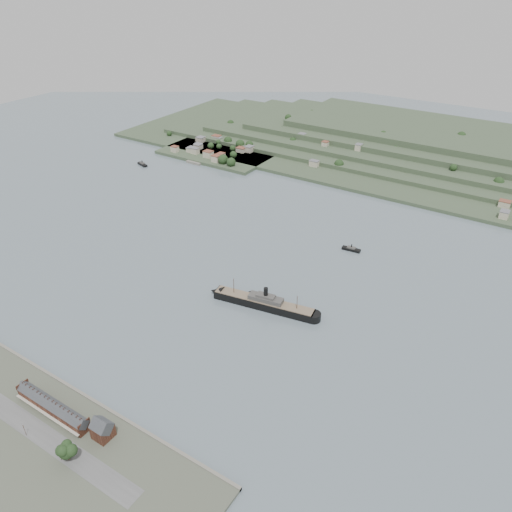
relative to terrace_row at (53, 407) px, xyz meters
The scene contains 10 objects.
ground 168.46m from the terrace_row, 86.59° to the left, with size 1400.00×1400.00×0.00m, color slate.
near_shore 22.02m from the terrace_row, 61.90° to the right, with size 220.00×80.00×2.60m.
terrace_row is the anchor object (origin of this frame).
gabled_building 37.74m from the terrace_row, ahead, with size 10.40×10.18×14.09m.
far_peninsula 562.42m from the terrace_row, 86.14° to the left, with size 760.00×309.00×30.00m.
steamship 162.82m from the terrace_row, 73.86° to the left, with size 91.40×24.82×22.02m.
tugboat 166.29m from the terrace_row, 77.78° to the left, with size 15.53×9.59×6.82m.
ferry_west 413.04m from the terrace_row, 126.80° to the left, with size 18.67×10.10×6.75m.
ferry_east 282.82m from the terrace_row, 75.81° to the left, with size 17.55×6.35×6.44m.
fig_tree 37.39m from the terrace_row, 26.78° to the right, with size 11.22×9.71×12.52m.
Camera 1 is at (200.47, -275.14, 232.61)m, focal length 35.00 mm.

